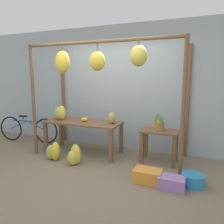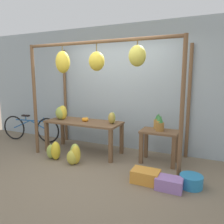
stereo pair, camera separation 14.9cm
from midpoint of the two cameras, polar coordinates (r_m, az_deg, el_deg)
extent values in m
plane|color=#756651|center=(4.04, -7.13, -15.20)|extent=(20.00, 20.00, 0.00)
cube|color=#99A8B2|center=(5.07, 1.20, 6.31)|extent=(8.00, 0.08, 2.80)
cylinder|color=brown|center=(4.91, -20.66, 2.67)|extent=(0.07, 0.07, 2.30)
cylinder|color=brown|center=(3.61, 17.02, 0.61)|extent=(0.07, 0.07, 2.30)
cylinder|color=brown|center=(5.73, -13.39, 3.91)|extent=(0.07, 0.07, 2.30)
cylinder|color=brown|center=(4.66, 18.33, 2.46)|extent=(0.07, 0.07, 2.30)
cylinder|color=brown|center=(4.05, -5.03, 17.82)|extent=(3.02, 0.06, 0.06)
cylinder|color=brown|center=(4.43, -13.93, 15.87)|extent=(0.02, 0.02, 0.09)
ellipsoid|color=gold|center=(4.40, -13.79, 12.56)|extent=(0.29, 0.26, 0.42)
cylinder|color=brown|center=(4.03, -4.95, 16.44)|extent=(0.02, 0.02, 0.14)
ellipsoid|color=gold|center=(4.01, -4.90, 13.06)|extent=(0.29, 0.26, 0.34)
cylinder|color=brown|center=(3.75, 5.82, 17.51)|extent=(0.02, 0.02, 0.06)
ellipsoid|color=gold|center=(3.73, 5.77, 14.37)|extent=(0.29, 0.26, 0.35)
cube|color=brown|center=(4.77, -8.51, -2.68)|extent=(1.67, 0.67, 0.04)
cube|color=brown|center=(5.08, -17.72, -6.38)|extent=(0.07, 0.07, 0.66)
cube|color=brown|center=(4.27, -1.22, -8.94)|extent=(0.07, 0.07, 0.66)
cube|color=brown|center=(5.50, -13.92, -4.98)|extent=(0.07, 0.07, 0.66)
cube|color=brown|center=(4.77, 1.53, -6.95)|extent=(0.07, 0.07, 0.66)
cube|color=brown|center=(4.30, 11.37, -4.94)|extent=(0.71, 0.45, 0.04)
cube|color=brown|center=(4.29, 6.73, -9.32)|extent=(0.07, 0.07, 0.60)
cube|color=brown|center=(4.18, 14.88, -10.10)|extent=(0.07, 0.07, 0.60)
cube|color=brown|center=(4.62, 7.94, -7.99)|extent=(0.07, 0.07, 0.60)
cube|color=brown|center=(4.51, 15.50, -8.67)|extent=(0.07, 0.07, 0.60)
ellipsoid|color=gold|center=(5.01, -13.84, -0.20)|extent=(0.25, 0.26, 0.32)
ellipsoid|color=#9EB247|center=(5.03, -14.33, -0.31)|extent=(0.35, 0.35, 0.29)
sphere|color=orange|center=(4.71, -8.20, -2.02)|extent=(0.09, 0.09, 0.09)
sphere|color=orange|center=(4.72, -8.41, -2.00)|extent=(0.09, 0.09, 0.09)
sphere|color=orange|center=(4.79, -7.90, -1.91)|extent=(0.08, 0.08, 0.08)
sphere|color=orange|center=(4.70, -7.78, -2.08)|extent=(0.08, 0.08, 0.08)
sphere|color=orange|center=(4.79, -7.73, -1.86)|extent=(0.08, 0.08, 0.08)
cylinder|color=olive|center=(4.41, 11.08, -3.00)|extent=(0.11, 0.11, 0.20)
cone|color=#337538|center=(4.38, 11.14, -1.01)|extent=(0.08, 0.08, 0.12)
cylinder|color=#B27F38|center=(4.46, 10.67, -2.99)|extent=(0.13, 0.13, 0.17)
cone|color=#337538|center=(4.43, 10.73, -1.18)|extent=(0.09, 0.09, 0.11)
cylinder|color=#B27F38|center=(4.26, 11.22, -3.47)|extent=(0.12, 0.12, 0.19)
cone|color=#428442|center=(4.23, 11.29, -1.37)|extent=(0.09, 0.09, 0.13)
cylinder|color=olive|center=(4.25, 11.45, -3.72)|extent=(0.15, 0.15, 0.16)
cone|color=#337538|center=(4.22, 11.52, -1.80)|extent=(0.10, 0.10, 0.13)
cylinder|color=#A3702D|center=(4.27, 11.65, -3.70)|extent=(0.13, 0.13, 0.16)
cone|color=#428442|center=(4.24, 11.72, -1.76)|extent=(0.09, 0.09, 0.14)
ellipsoid|color=yellow|center=(4.59, -15.46, -9.87)|extent=(0.21, 0.23, 0.37)
ellipsoid|color=#9EB247|center=(4.68, -16.54, -10.04)|extent=(0.22, 0.20, 0.30)
ellipsoid|color=gold|center=(4.30, -10.35, -10.99)|extent=(0.27, 0.28, 0.37)
ellipsoid|color=#9EB247|center=(4.33, -10.48, -10.74)|extent=(0.24, 0.22, 0.39)
ellipsoid|color=gold|center=(4.30, -11.17, -11.67)|extent=(0.29, 0.28, 0.29)
cube|color=orange|center=(3.66, 8.11, -16.15)|extent=(0.44, 0.29, 0.20)
cylinder|color=teal|center=(3.71, 19.24, -16.40)|extent=(0.35, 0.35, 0.19)
torus|color=black|center=(6.31, -25.47, -3.91)|extent=(0.64, 0.13, 0.64)
torus|color=black|center=(5.72, -17.61, -4.74)|extent=(0.64, 0.13, 0.64)
cylinder|color=#235B9E|center=(5.95, -21.87, -2.20)|extent=(0.86, 0.15, 0.03)
cylinder|color=#235B9E|center=(6.13, -23.72, -3.09)|extent=(0.52, 0.10, 0.25)
cylinder|color=#235B9E|center=(5.83, -19.79, -3.45)|extent=(0.52, 0.10, 0.25)
cylinder|color=#235B9E|center=(6.02, -22.87, -1.66)|extent=(0.02, 0.02, 0.10)
cube|color=black|center=(6.01, -22.92, -1.00)|extent=(0.21, 0.11, 0.04)
cylinder|color=#235B9E|center=(5.72, -18.61, -1.97)|extent=(0.02, 0.02, 0.10)
ellipsoid|color=#93A33D|center=(4.48, -0.83, -1.58)|extent=(0.16, 0.18, 0.24)
ellipsoid|color=#B2993D|center=(4.46, -1.10, -1.62)|extent=(0.19, 0.21, 0.23)
cube|color=#9970B7|center=(3.54, 14.09, -17.46)|extent=(0.39, 0.26, 0.18)
camera|label=1|loc=(0.07, -90.97, -0.16)|focal=35.00mm
camera|label=2|loc=(0.07, 89.03, 0.16)|focal=35.00mm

